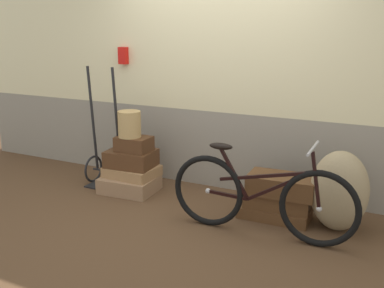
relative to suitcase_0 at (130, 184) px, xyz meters
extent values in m
cube|color=#513823|center=(0.85, -0.18, -0.12)|extent=(9.09, 5.20, 0.06)
cube|color=gray|center=(0.85, 0.67, 0.36)|extent=(7.09, 0.20, 0.89)
cube|color=beige|center=(0.85, 0.67, 1.75)|extent=(7.09, 0.20, 1.89)
cube|color=red|center=(-0.39, 0.53, 1.40)|extent=(0.10, 0.08, 0.20)
cube|color=#937051|center=(0.00, 0.00, 0.00)|extent=(0.63, 0.51, 0.17)
cube|color=#9E754C|center=(0.01, 0.04, 0.14)|extent=(0.57, 0.45, 0.11)
cube|color=#4C2D19|center=(0.00, 0.05, 0.29)|extent=(0.55, 0.44, 0.19)
cube|color=#4C2D19|center=(0.04, 0.05, 0.47)|extent=(0.38, 0.28, 0.16)
cube|color=brown|center=(1.69, 0.02, -0.03)|extent=(0.69, 0.37, 0.11)
cube|color=brown|center=(1.71, 0.04, 0.10)|extent=(0.65, 0.39, 0.14)
cube|color=brown|center=(1.75, 0.03, 0.26)|extent=(0.66, 0.39, 0.19)
cylinder|color=tan|center=(0.01, 0.03, 0.69)|extent=(0.25, 0.25, 0.29)
torus|color=black|center=(-0.57, 0.08, 0.08)|extent=(0.03, 0.32, 0.32)
torus|color=black|center=(-0.17, 0.08, 0.08)|extent=(0.03, 0.32, 0.32)
cylinder|color=black|center=(-0.37, 0.08, 0.08)|extent=(0.40, 0.02, 0.02)
cylinder|color=black|center=(-0.54, 0.08, 0.69)|extent=(0.03, 0.11, 1.23)
cylinder|color=black|center=(-0.20, 0.08, 0.69)|extent=(0.03, 0.11, 1.23)
cube|color=black|center=(-0.37, -0.03, -0.08)|extent=(0.36, 0.22, 0.02)
ellipsoid|color=#9E8966|center=(2.28, 0.03, 0.29)|extent=(0.52, 0.44, 0.75)
torus|color=black|center=(1.17, -0.42, 0.26)|extent=(0.69, 0.07, 0.68)
sphere|color=#B2B2B7|center=(1.17, -0.42, 0.26)|extent=(0.05, 0.05, 0.05)
torus|color=black|center=(2.18, -0.39, 0.26)|extent=(0.69, 0.07, 0.68)
sphere|color=#B2B2B7|center=(2.18, -0.39, 0.26)|extent=(0.05, 0.05, 0.05)
cube|color=black|center=(1.82, -0.40, 0.40)|extent=(0.56, 0.04, 0.35)
cube|color=black|center=(1.42, -0.41, 0.46)|extent=(0.29, 0.04, 0.46)
cube|color=black|center=(1.36, -0.41, 0.25)|extent=(0.39, 0.04, 0.05)
cube|color=black|center=(1.69, -0.40, 0.48)|extent=(0.81, 0.05, 0.20)
cube|color=black|center=(2.14, -0.39, 0.50)|extent=(0.11, 0.03, 0.49)
ellipsoid|color=black|center=(1.29, -0.41, 0.70)|extent=(0.22, 0.10, 0.06)
cylinder|color=#A5A5AD|center=(2.10, -0.39, 0.78)|extent=(0.04, 0.46, 0.02)
camera|label=1|loc=(2.78, -4.00, 1.75)|focal=41.99mm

